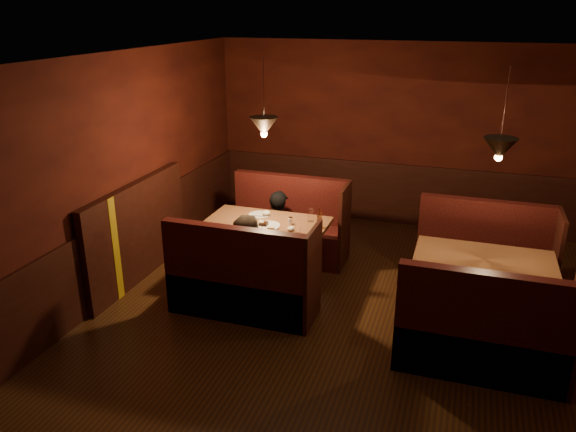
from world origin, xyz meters
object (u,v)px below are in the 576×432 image
(diner_a, at_px, (279,214))
(main_bench_near, at_px, (242,286))
(second_table, at_px, (482,277))
(second_bench_far, at_px, (483,265))
(second_bench_near, at_px, (483,340))
(diner_b, at_px, (249,249))
(main_table, at_px, (267,237))
(main_bench_far, at_px, (289,232))

(diner_a, bearing_deg, main_bench_near, 109.95)
(second_table, bearing_deg, main_bench_near, -167.68)
(second_bench_far, xyz_separation_m, second_bench_near, (0.00, -1.76, 0.00))
(second_table, relative_size, diner_a, 1.06)
(second_bench_far, bearing_deg, main_bench_near, -151.13)
(second_bench_near, bearing_deg, main_bench_near, 173.14)
(diner_a, bearing_deg, diner_b, 110.54)
(second_table, distance_m, diner_b, 2.61)
(main_bench_near, relative_size, second_bench_far, 1.04)
(main_table, relative_size, second_bench_near, 0.95)
(diner_a, bearing_deg, main_table, 112.33)
(diner_a, relative_size, diner_b, 0.94)
(main_table, height_order, diner_b, diner_b)
(main_bench_far, xyz_separation_m, diner_b, (0.00, -1.51, 0.37))
(second_bench_far, xyz_separation_m, diner_a, (-2.71, 0.09, 0.32))
(second_table, xyz_separation_m, second_bench_near, (0.03, -0.88, -0.25))
(main_bench_near, relative_size, diner_a, 1.22)
(second_table, xyz_separation_m, diner_b, (-2.59, -0.33, 0.12))
(main_bench_far, xyz_separation_m, second_bench_near, (2.62, -2.07, 0.00))
(main_table, height_order, diner_a, diner_a)
(main_table, relative_size, second_bench_far, 0.95)
(second_bench_far, distance_m, second_bench_near, 1.76)
(second_bench_near, bearing_deg, diner_a, 145.53)
(second_bench_near, relative_size, diner_b, 1.10)
(second_bench_near, bearing_deg, main_bench_far, 141.80)
(second_bench_far, xyz_separation_m, diner_b, (-2.62, -1.21, 0.37))
(main_bench_near, xyz_separation_m, second_table, (2.59, 0.57, 0.25))
(second_bench_far, distance_m, diner_b, 2.91)
(second_bench_far, bearing_deg, diner_a, 177.99)
(main_table, height_order, main_bench_far, main_bench_far)
(main_bench_near, distance_m, second_bench_far, 3.00)
(second_bench_far, relative_size, diner_b, 1.10)
(main_table, distance_m, main_bench_far, 0.91)
(main_bench_far, bearing_deg, main_table, -91.19)
(main_bench_far, bearing_deg, main_bench_near, -90.00)
(second_bench_near, distance_m, diner_a, 3.30)
(main_bench_near, distance_m, second_bench_near, 2.64)
(main_bench_far, distance_m, second_table, 2.86)
(second_table, bearing_deg, second_bench_near, -87.80)
(main_bench_far, height_order, diner_a, diner_a)
(diner_a, height_order, diner_b, diner_b)
(main_table, bearing_deg, second_bench_near, -24.27)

